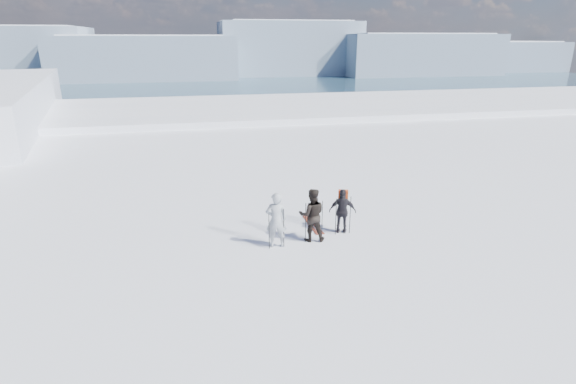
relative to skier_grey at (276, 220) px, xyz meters
name	(u,v)px	position (x,y,z in m)	size (l,w,h in m)	color
lake_basin	(246,180)	(2.37, 27.93, -7.39)	(820.00, 820.00, 71.62)	white
far_mountain_range	(221,52)	(31.97, 452.72, -8.09)	(770.00, 110.00, 53.00)	slate
skier_grey	(276,220)	(0.00, 0.00, 0.00)	(0.65, 0.43, 1.79)	#9CA3AA
skier_dark	(312,215)	(1.20, 0.22, -0.02)	(0.85, 0.66, 1.75)	black
skier_pack	(343,211)	(2.36, 0.58, -0.13)	(0.90, 0.37, 1.53)	black
backpack	(344,180)	(2.44, 0.82, 0.88)	(0.33, 0.18, 0.49)	red
ski_poles	(313,222)	(1.22, 0.18, -0.25)	(2.86, 0.62, 1.35)	black
skis_loose	(312,225)	(1.55, 1.40, -0.88)	(0.34, 1.70, 0.03)	black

